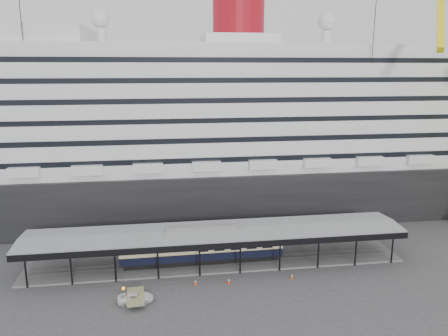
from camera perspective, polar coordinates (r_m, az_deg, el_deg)
The scene contains 8 objects.
ground at distance 62.96m, azimuth -0.39°, elevation -14.10°, with size 200.00×200.00×0.00m, color #3B3B3E.
cruise_ship at distance 88.48m, azimuth -3.31°, elevation 6.25°, with size 130.00×30.00×43.90m.
platform_canopy at distance 66.44m, azimuth -1.00°, elevation -10.34°, with size 56.00×9.18×5.30m.
port_truck at distance 57.92m, azimuth -11.46°, elevation -16.26°, with size 2.04×4.42×1.23m, color white.
pullman_carriage at distance 66.03m, azimuth -2.89°, elevation -10.05°, with size 24.08×3.38×23.62m.
traffic_cone_left at distance 61.22m, azimuth 0.61°, elevation -14.51°, with size 0.55×0.55×0.82m.
traffic_cone_mid at distance 61.06m, azimuth -3.75°, elevation -14.64°, with size 0.50×0.50×0.77m.
traffic_cone_right at distance 63.18m, azimuth 8.87°, elevation -13.78°, with size 0.43×0.43×0.76m.
Camera 1 is at (-7.85, -55.52, 28.63)m, focal length 35.00 mm.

